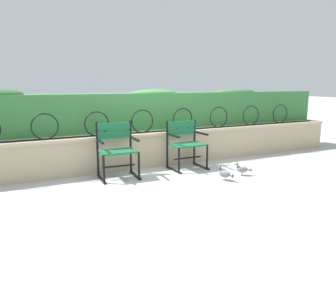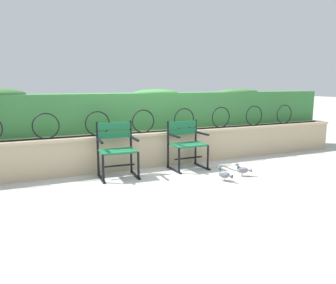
{
  "view_description": "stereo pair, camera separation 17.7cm",
  "coord_description": "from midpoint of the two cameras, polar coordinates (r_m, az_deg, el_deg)",
  "views": [
    {
      "loc": [
        -2.34,
        -4.67,
        1.51
      ],
      "look_at": [
        0.0,
        0.11,
        0.55
      ],
      "focal_mm": 34.92,
      "sensor_mm": 36.0,
      "label": 1
    },
    {
      "loc": [
        -2.18,
        -4.75,
        1.51
      ],
      "look_at": [
        0.0,
        0.11,
        0.55
      ],
      "focal_mm": 34.92,
      "sensor_mm": 36.0,
      "label": 2
    }
  ],
  "objects": [
    {
      "name": "stone_wall",
      "position": [
        6.07,
        -3.69,
        -1.11
      ],
      "size": [
        8.58,
        0.41,
        0.63
      ],
      "color": "tan",
      "rests_on": "ground"
    },
    {
      "name": "pigeon_far_side",
      "position": [
        5.54,
        11.96,
        -4.63
      ],
      "size": [
        0.27,
        0.19,
        0.22
      ],
      "color": "gray",
      "rests_on": "ground"
    },
    {
      "name": "iron_arch_fence",
      "position": [
        5.85,
        -5.12,
        3.38
      ],
      "size": [
        8.02,
        0.02,
        0.42
      ],
      "color": "black",
      "rests_on": "stone_wall"
    },
    {
      "name": "park_chair_right",
      "position": [
        5.84,
        2.23,
        -0.12
      ],
      "size": [
        0.63,
        0.54,
        0.85
      ],
      "color": "#19663D",
      "rests_on": "ground"
    },
    {
      "name": "ground_plane",
      "position": [
        5.44,
        -0.44,
        -5.9
      ],
      "size": [
        60.0,
        60.0,
        0.0
      ],
      "primitive_type": "plane",
      "color": "#ADADA8"
    },
    {
      "name": "pigeon_near_chairs",
      "position": [
        5.21,
        8.89,
        -5.48
      ],
      "size": [
        0.17,
        0.28,
        0.22
      ],
      "color": "slate",
      "rests_on": "ground"
    },
    {
      "name": "park_chair_left",
      "position": [
        5.34,
        -9.85,
        -1.14
      ],
      "size": [
        0.62,
        0.55,
        0.9
      ],
      "color": "#19663D",
      "rests_on": "ground"
    },
    {
      "name": "hedge_row",
      "position": [
        6.4,
        -5.59,
        5.62
      ],
      "size": [
        8.41,
        0.6,
        0.8
      ],
      "color": "#387A3D",
      "rests_on": "stone_wall"
    }
  ]
}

